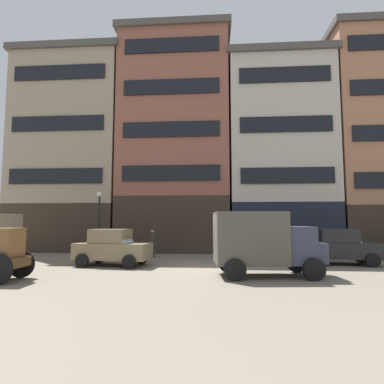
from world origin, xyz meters
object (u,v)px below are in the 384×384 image
Objects in this scene: sedan_dark at (112,247)px; pedestrian_officer at (152,241)px; delivery_truck_near at (264,241)px; streetlamp_curbside at (99,214)px; sedan_light at (340,247)px.

pedestrian_officer is (1.31, 3.64, 0.07)m from sedan_dark.
streetlamp_curbside reaches higher than delivery_truck_near.
sedan_dark and sedan_light have the same top height.
delivery_truck_near is 1.16× the size of sedan_dark.
streetlamp_curbside is at bearing 145.17° from delivery_truck_near.
delivery_truck_near reaches higher than sedan_light.
delivery_truck_near is 7.60m from sedan_dark.
streetlamp_curbside is (-13.93, 2.73, 1.76)m from sedan_light.
streetlamp_curbside is at bearing 173.59° from pedestrian_officer.
delivery_truck_near is at bearing -139.66° from sedan_light.
delivery_truck_near is 2.50× the size of pedestrian_officer.
streetlamp_curbside is at bearing 168.90° from sedan_light.
delivery_truck_near is 1.09× the size of streetlamp_curbside.
pedestrian_officer is (-10.35, 2.33, 0.07)m from sedan_light.
delivery_truck_near is 5.93m from sedan_light.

